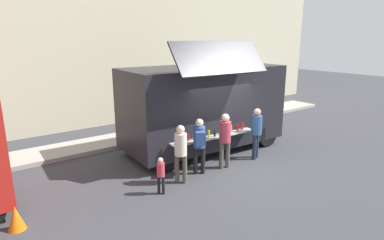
# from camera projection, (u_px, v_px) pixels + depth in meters

# --- Properties ---
(ground_plane) EXTENTS (60.00, 60.00, 0.00)m
(ground_plane) POSITION_uv_depth(u_px,v_px,m) (235.00, 166.00, 10.29)
(ground_plane) COLOR #38383D
(curb_strip) EXTENTS (28.00, 1.60, 0.15)m
(curb_strip) POSITION_uv_depth(u_px,v_px,m) (72.00, 149.00, 11.65)
(curb_strip) COLOR #9E998E
(curb_strip) RESTS_ON ground
(building_behind) EXTENTS (32.00, 2.40, 7.32)m
(building_behind) POSITION_uv_depth(u_px,v_px,m) (61.00, 46.00, 14.36)
(building_behind) COLOR beige
(building_behind) RESTS_ON ground
(food_truck_main) EXTENTS (5.85, 3.45, 3.92)m
(food_truck_main) POSITION_uv_depth(u_px,v_px,m) (204.00, 105.00, 11.52)
(food_truck_main) COLOR black
(food_truck_main) RESTS_ON ground
(traffic_cone_orange) EXTENTS (0.36, 0.36, 0.55)m
(traffic_cone_orange) POSITION_uv_depth(u_px,v_px,m) (16.00, 218.00, 6.83)
(traffic_cone_orange) COLOR orange
(traffic_cone_orange) RESTS_ON ground
(trash_bin) EXTENTS (0.60, 0.60, 0.87)m
(trash_bin) POSITION_uv_depth(u_px,v_px,m) (230.00, 113.00, 15.68)
(trash_bin) COLOR #2C5D37
(trash_bin) RESTS_ON ground
(customer_front_ordering) EXTENTS (0.36, 0.36, 1.76)m
(customer_front_ordering) POSITION_uv_depth(u_px,v_px,m) (225.00, 136.00, 9.91)
(customer_front_ordering) COLOR #4F4840
(customer_front_ordering) RESTS_ON ground
(customer_mid_with_backpack) EXTENTS (0.48, 0.56, 1.71)m
(customer_mid_with_backpack) POSITION_uv_depth(u_px,v_px,m) (199.00, 141.00, 9.45)
(customer_mid_with_backpack) COLOR black
(customer_mid_with_backpack) RESTS_ON ground
(customer_rear_waiting) EXTENTS (0.34, 0.34, 1.69)m
(customer_rear_waiting) POSITION_uv_depth(u_px,v_px,m) (181.00, 149.00, 8.89)
(customer_rear_waiting) COLOR #4F4940
(customer_rear_waiting) RESTS_ON ground
(customer_extra_browsing) EXTENTS (0.36, 0.36, 1.75)m
(customer_extra_browsing) POSITION_uv_depth(u_px,v_px,m) (256.00, 129.00, 10.72)
(customer_extra_browsing) COLOR #1E253B
(customer_extra_browsing) RESTS_ON ground
(child_near_queue) EXTENTS (0.21, 0.21, 1.01)m
(child_near_queue) POSITION_uv_depth(u_px,v_px,m) (161.00, 172.00, 8.34)
(child_near_queue) COLOR black
(child_near_queue) RESTS_ON ground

